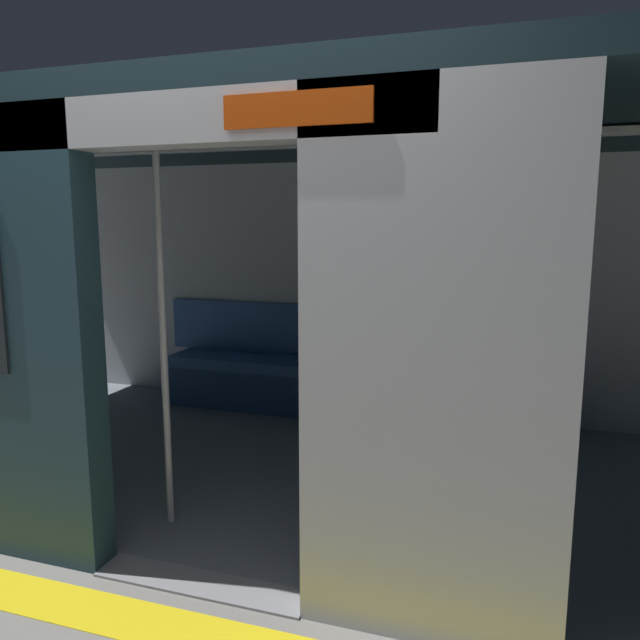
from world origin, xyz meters
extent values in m
plane|color=gray|center=(0.00, 0.00, 0.00)|extent=(60.00, 60.00, 0.00)
cube|color=yellow|center=(0.00, 0.30, 0.00)|extent=(8.00, 0.24, 0.01)
cube|color=#ADAFB5|center=(-1.00, 0.02, 1.04)|extent=(1.00, 0.12, 2.09)
cube|color=black|center=(-1.00, 0.03, 1.30)|extent=(0.55, 0.02, 0.55)
cube|color=#ADAFB5|center=(0.00, 0.00, 1.99)|extent=(1.99, 0.16, 0.20)
cube|color=#BF3F0C|center=(-0.50, 0.09, 1.99)|extent=(0.56, 0.02, 0.12)
cube|color=#15272E|center=(0.00, -1.39, 2.15)|extent=(6.40, 2.94, 0.12)
cube|color=slate|center=(0.00, -1.39, 0.00)|extent=(6.08, 2.78, 0.01)
cube|color=silver|center=(0.00, -2.78, 1.04)|extent=(6.08, 0.10, 2.09)
cube|color=#38609E|center=(0.00, -2.72, 0.66)|extent=(3.52, 0.06, 0.45)
cube|color=white|center=(0.00, -1.39, 2.06)|extent=(4.48, 0.16, 0.03)
cube|color=gray|center=(0.00, 0.00, 0.01)|extent=(1.00, 0.19, 0.01)
cube|color=#38609E|center=(0.00, -2.50, 0.39)|extent=(3.20, 0.44, 0.09)
cube|color=navy|center=(0.00, -2.30, 0.17)|extent=(3.20, 0.04, 0.35)
cube|color=#4C8CC6|center=(-0.27, -2.48, 0.69)|extent=(0.41, 0.27, 0.50)
sphere|color=tan|center=(-0.27, -2.48, 1.03)|extent=(0.21, 0.21, 0.21)
sphere|color=#B2ADA8|center=(-0.27, -2.49, 1.07)|extent=(0.19, 0.19, 0.19)
cylinder|color=#4C8CC6|center=(-0.50, -2.48, 0.72)|extent=(0.08, 0.08, 0.44)
cylinder|color=#4C8CC6|center=(-0.04, -2.42, 0.72)|extent=(0.08, 0.08, 0.44)
cylinder|color=#2D2D38|center=(-0.38, -2.30, 0.49)|extent=(0.19, 0.41, 0.14)
cylinder|color=#2D2D38|center=(-0.20, -2.27, 0.49)|extent=(0.19, 0.41, 0.14)
cylinder|color=#2D2D38|center=(-0.41, -2.10, 0.24)|extent=(0.10, 0.10, 0.40)
cylinder|color=#2D2D38|center=(-0.23, -2.07, 0.24)|extent=(0.10, 0.10, 0.40)
cube|color=black|center=(-0.42, -2.05, 0.03)|extent=(0.13, 0.23, 0.06)
cube|color=black|center=(-0.24, -2.02, 0.03)|extent=(0.13, 0.23, 0.06)
cube|color=#262D4C|center=(0.16, -2.49, 0.52)|extent=(0.26, 0.14, 0.17)
cube|color=#1A2035|center=(0.16, -2.41, 0.51)|extent=(0.02, 0.01, 0.14)
cube|color=gold|center=(-0.71, -2.51, 0.45)|extent=(0.16, 0.23, 0.03)
cylinder|color=silver|center=(0.44, -0.46, 1.03)|extent=(0.04, 0.04, 2.07)
cylinder|color=silver|center=(-0.44, -0.52, 1.03)|extent=(0.04, 0.04, 2.07)
camera|label=1|loc=(-1.27, 2.18, 1.60)|focal=33.98mm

